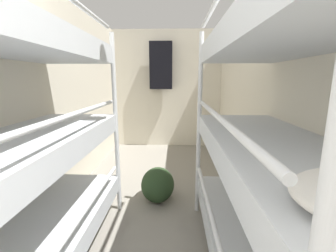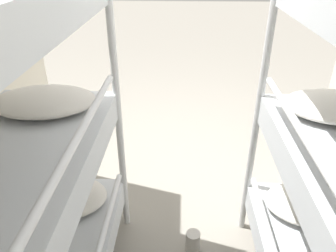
{
  "view_description": "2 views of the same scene",
  "coord_description": "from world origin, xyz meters",
  "px_view_note": "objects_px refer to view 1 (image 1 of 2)",
  "views": [
    {
      "loc": [
        0.18,
        0.26,
        1.37
      ],
      "look_at": [
        0.1,
        2.71,
        0.86
      ],
      "focal_mm": 24.0,
      "sensor_mm": 36.0,
      "label": 1
    },
    {
      "loc": [
        0.04,
        2.31,
        1.79
      ],
      "look_at": [
        0.12,
        0.48,
        0.76
      ],
      "focal_mm": 35.0,
      "sensor_mm": 36.0,
      "label": 2
    }
  ],
  "objects_px": {
    "bunk_stack_right_near": "(278,156)",
    "duffel_bag": "(158,184)",
    "hanging_coat": "(161,66)",
    "bunk_stack_left_near": "(12,153)"
  },
  "relations": [
    {
      "from": "bunk_stack_right_near",
      "to": "hanging_coat",
      "type": "relative_size",
      "value": 2.13
    },
    {
      "from": "bunk_stack_left_near",
      "to": "duffel_bag",
      "type": "xyz_separation_m",
      "value": [
        0.73,
        1.2,
        -0.77
      ]
    },
    {
      "from": "duffel_bag",
      "to": "hanging_coat",
      "type": "bearing_deg",
      "value": 92.52
    },
    {
      "from": "bunk_stack_right_near",
      "to": "hanging_coat",
      "type": "height_order",
      "value": "hanging_coat"
    },
    {
      "from": "hanging_coat",
      "to": "duffel_bag",
      "type": "bearing_deg",
      "value": -87.48
    },
    {
      "from": "duffel_bag",
      "to": "bunk_stack_right_near",
      "type": "bearing_deg",
      "value": -57.47
    },
    {
      "from": "bunk_stack_right_near",
      "to": "duffel_bag",
      "type": "xyz_separation_m",
      "value": [
        -0.76,
        1.2,
        -0.77
      ]
    },
    {
      "from": "bunk_stack_right_near",
      "to": "duffel_bag",
      "type": "height_order",
      "value": "bunk_stack_right_near"
    },
    {
      "from": "bunk_stack_right_near",
      "to": "hanging_coat",
      "type": "bearing_deg",
      "value": 104.49
    },
    {
      "from": "bunk_stack_right_near",
      "to": "hanging_coat",
      "type": "distance_m",
      "value": 3.49
    }
  ]
}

